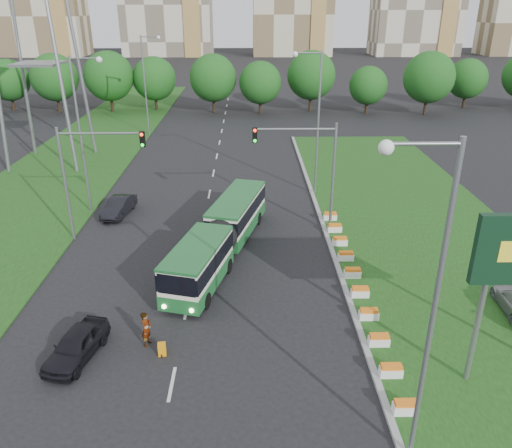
{
  "coord_description": "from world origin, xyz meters",
  "views": [
    {
      "loc": [
        0.41,
        -23.28,
        15.29
      ],
      "look_at": [
        0.9,
        5.5,
        2.6
      ],
      "focal_mm": 35.0,
      "sensor_mm": 36.0,
      "label": 1
    }
  ],
  "objects_px": {
    "traffic_mast_left": "(87,167)",
    "car_left_far": "(119,206)",
    "car_left_near": "(76,345)",
    "pedestrian": "(146,329)",
    "traffic_mast_median": "(311,161)",
    "articulated_bus": "(219,235)",
    "shopping_trolley": "(162,349)"
  },
  "relations": [
    {
      "from": "traffic_mast_left",
      "to": "car_left_near",
      "type": "distance_m",
      "value": 14.16
    },
    {
      "from": "traffic_mast_median",
      "to": "car_left_near",
      "type": "xyz_separation_m",
      "value": [
        -12.45,
        -14.1,
        -4.65
      ]
    },
    {
      "from": "articulated_bus",
      "to": "car_left_near",
      "type": "distance_m",
      "value": 12.04
    },
    {
      "from": "car_left_far",
      "to": "car_left_near",
      "type": "bearing_deg",
      "value": -73.24
    },
    {
      "from": "traffic_mast_left",
      "to": "car_left_far",
      "type": "bearing_deg",
      "value": 82.84
    },
    {
      "from": "pedestrian",
      "to": "shopping_trolley",
      "type": "distance_m",
      "value": 1.31
    },
    {
      "from": "car_left_far",
      "to": "pedestrian",
      "type": "height_order",
      "value": "pedestrian"
    },
    {
      "from": "traffic_mast_left",
      "to": "shopping_trolley",
      "type": "bearing_deg",
      "value": -62.87
    },
    {
      "from": "car_left_far",
      "to": "pedestrian",
      "type": "distance_m",
      "value": 17.46
    },
    {
      "from": "traffic_mast_left",
      "to": "articulated_bus",
      "type": "xyz_separation_m",
      "value": [
        8.85,
        -2.78,
        -3.83
      ]
    },
    {
      "from": "traffic_mast_left",
      "to": "car_left_near",
      "type": "relative_size",
      "value": 1.95
    },
    {
      "from": "pedestrian",
      "to": "articulated_bus",
      "type": "bearing_deg",
      "value": -1.95
    },
    {
      "from": "shopping_trolley",
      "to": "articulated_bus",
      "type": "bearing_deg",
      "value": 69.84
    },
    {
      "from": "traffic_mast_median",
      "to": "car_left_near",
      "type": "height_order",
      "value": "traffic_mast_median"
    },
    {
      "from": "car_left_far",
      "to": "shopping_trolley",
      "type": "xyz_separation_m",
      "value": [
        6.09,
        -17.46,
        -0.37
      ]
    },
    {
      "from": "traffic_mast_left",
      "to": "articulated_bus",
      "type": "relative_size",
      "value": 0.53
    },
    {
      "from": "articulated_bus",
      "to": "pedestrian",
      "type": "bearing_deg",
      "value": -92.74
    },
    {
      "from": "car_left_far",
      "to": "articulated_bus",
      "type": "bearing_deg",
      "value": -31.39
    },
    {
      "from": "car_left_near",
      "to": "pedestrian",
      "type": "xyz_separation_m",
      "value": [
        3.11,
        0.92,
        0.21
      ]
    },
    {
      "from": "articulated_bus",
      "to": "shopping_trolley",
      "type": "height_order",
      "value": "articulated_bus"
    },
    {
      "from": "articulated_bus",
      "to": "pedestrian",
      "type": "height_order",
      "value": "articulated_bus"
    },
    {
      "from": "traffic_mast_median",
      "to": "pedestrian",
      "type": "distance_m",
      "value": 16.75
    },
    {
      "from": "traffic_mast_median",
      "to": "articulated_bus",
      "type": "bearing_deg",
      "value": -149.06
    },
    {
      "from": "traffic_mast_left",
      "to": "pedestrian",
      "type": "bearing_deg",
      "value": -64.46
    },
    {
      "from": "traffic_mast_median",
      "to": "shopping_trolley",
      "type": "height_order",
      "value": "traffic_mast_median"
    },
    {
      "from": "car_left_far",
      "to": "traffic_mast_median",
      "type": "bearing_deg",
      "value": -3.59
    },
    {
      "from": "traffic_mast_median",
      "to": "articulated_bus",
      "type": "height_order",
      "value": "traffic_mast_median"
    },
    {
      "from": "articulated_bus",
      "to": "car_left_near",
      "type": "relative_size",
      "value": 3.66
    },
    {
      "from": "traffic_mast_median",
      "to": "car_left_far",
      "type": "distance_m",
      "value": 15.71
    },
    {
      "from": "traffic_mast_median",
      "to": "articulated_bus",
      "type": "xyz_separation_m",
      "value": [
        -6.31,
        -3.78,
        -3.83
      ]
    },
    {
      "from": "car_left_near",
      "to": "pedestrian",
      "type": "bearing_deg",
      "value": 29.96
    },
    {
      "from": "pedestrian",
      "to": "shopping_trolley",
      "type": "xyz_separation_m",
      "value": [
        0.84,
        -0.81,
        -0.59
      ]
    }
  ]
}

